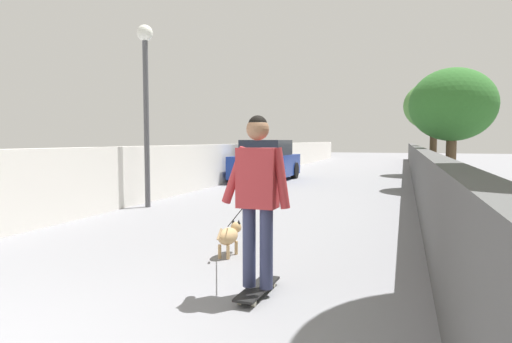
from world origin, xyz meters
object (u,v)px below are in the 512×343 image
Objects in this scene: tree_right_near at (434,106)px; dog at (229,235)px; person_skateboarder at (258,188)px; car_near at (267,162)px; lamp_post at (146,83)px; skateboard at (258,289)px; tree_right_mid at (453,105)px.

dog is at bearing 167.58° from tree_right_near.
tree_right_near is at bearing -8.70° from person_skateboarder.
tree_right_near reaches higher than person_skateboarder.
lamp_post is at bearing 175.22° from car_near.
person_skateboarder is at bearing 171.30° from tree_right_near.
skateboard is at bearing 171.30° from tree_right_near.
tree_right_mid reaches higher than skateboard.
lamp_post is (-5.90, 6.90, 0.24)m from tree_right_mid.
tree_right_mid is 11.13m from skateboard.
tree_right_mid is 9.08m from lamp_post.
dog is at bearing 32.81° from person_skateboarder.
dog is (1.28, 0.83, -0.79)m from person_skateboarder.
person_skateboarder reaches higher than dog.
car_near is (7.18, -0.60, -2.11)m from lamp_post.
tree_right_near is 1.00× the size of lamp_post.
tree_right_mid is 4.59× the size of skateboard.
skateboard is at bearing -147.19° from dog.
person_skateboarder is at bearing 161.57° from skateboard.
tree_right_near reaches higher than tree_right_mid.
car_near is at bearing 14.84° from dog.
tree_right_near is 5.09× the size of skateboard.
tree_right_mid reaches higher than car_near.
dog is at bearing 159.13° from tree_right_mid.
person_skateboarder is 1.72m from dog.
dog is (1.28, 0.83, 0.21)m from skateboard.
skateboard is at bearing -18.43° from person_skateboarder.
tree_right_mid reaches higher than person_skateboarder.
car_near reaches higher than dog.
person_skateboarder is (-16.51, 2.53, -1.94)m from tree_right_near.
car_near is (11.78, 3.61, 0.65)m from skateboard.
skateboard is 1.54m from dog.
lamp_post is 2.57× the size of dog.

